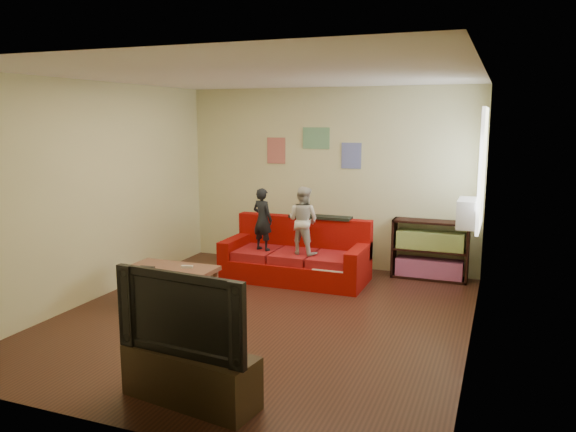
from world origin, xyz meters
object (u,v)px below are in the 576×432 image
(tv_stand, at_px, (191,376))
(coffee_table, at_px, (171,273))
(child_b, at_px, (303,220))
(bookshelf, at_px, (430,253))
(file_box, at_px, (332,279))
(sofa, at_px, (297,259))
(television, at_px, (188,310))
(child_a, at_px, (263,219))

(tv_stand, bearing_deg, coffee_table, 134.93)
(child_b, height_order, bookshelf, child_b)
(coffee_table, distance_m, file_box, 2.10)
(sofa, xyz_separation_m, tv_stand, (0.41, -3.58, -0.08))
(bookshelf, bearing_deg, sofa, -158.49)
(bookshelf, bearing_deg, tv_stand, -107.36)
(coffee_table, height_order, tv_stand, coffee_table)
(child_b, xyz_separation_m, bookshelf, (1.60, 0.86, -0.51))
(child_b, distance_m, bookshelf, 1.88)
(sofa, relative_size, tv_stand, 1.74)
(bookshelf, bearing_deg, child_b, -151.81)
(sofa, xyz_separation_m, coffee_table, (-1.02, -1.63, 0.12))
(coffee_table, xyz_separation_m, television, (1.43, -1.94, 0.35))
(child_a, bearing_deg, file_box, -173.07)
(child_b, bearing_deg, bookshelf, -138.45)
(file_box, xyz_separation_m, tv_stand, (-0.21, -3.23, 0.06))
(file_box, bearing_deg, tv_stand, -93.69)
(file_box, height_order, television, television)
(sofa, bearing_deg, bookshelf, 21.51)
(child_a, distance_m, coffee_table, 1.63)
(coffee_table, distance_m, bookshelf, 3.61)
(child_a, bearing_deg, sofa, -143.47)
(sofa, distance_m, bookshelf, 1.88)
(child_b, xyz_separation_m, television, (0.26, -3.41, -0.12))
(file_box, distance_m, tv_stand, 3.24)
(bookshelf, xyz_separation_m, file_box, (-1.12, -1.03, -0.22))
(child_a, distance_m, child_b, 0.60)
(child_a, bearing_deg, bookshelf, -142.59)
(sofa, distance_m, child_b, 0.63)
(bookshelf, height_order, tv_stand, bookshelf)
(coffee_table, relative_size, television, 0.91)
(child_b, relative_size, television, 0.79)
(tv_stand, bearing_deg, child_b, 102.99)
(bookshelf, height_order, file_box, bookshelf)
(sofa, xyz_separation_m, file_box, (0.62, -0.34, -0.14))
(bookshelf, xyz_separation_m, tv_stand, (-1.33, -4.26, -0.16))
(television, bearing_deg, coffee_table, 131.44)
(child_a, height_order, television, child_a)
(coffee_table, bearing_deg, sofa, 58.01)
(tv_stand, bearing_deg, bookshelf, 81.21)
(sofa, distance_m, file_box, 0.72)
(child_b, relative_size, file_box, 2.06)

